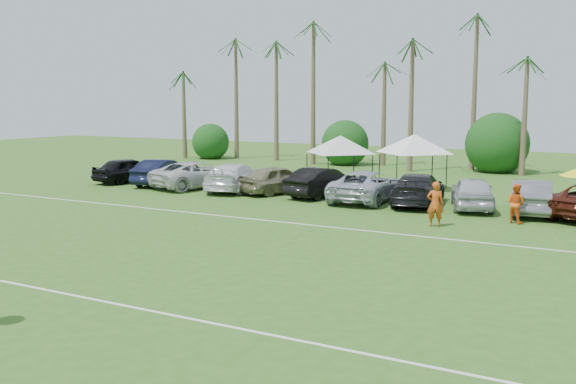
% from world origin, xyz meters
% --- Properties ---
extents(field_lines, '(80.00, 12.10, 0.01)m').
position_xyz_m(field_lines, '(0.00, 8.00, 0.01)').
color(field_lines, white).
rests_on(field_lines, ground).
extents(palm_tree_0, '(2.40, 2.40, 8.90)m').
position_xyz_m(palm_tree_0, '(-22.00, 38.00, 7.48)').
color(palm_tree_0, brown).
rests_on(palm_tree_0, ground).
extents(palm_tree_1, '(2.40, 2.40, 9.90)m').
position_xyz_m(palm_tree_1, '(-17.00, 38.00, 8.35)').
color(palm_tree_1, brown).
rests_on(palm_tree_1, ground).
extents(palm_tree_2, '(2.40, 2.40, 10.90)m').
position_xyz_m(palm_tree_2, '(-12.00, 38.00, 9.21)').
color(palm_tree_2, brown).
rests_on(palm_tree_2, ground).
extents(palm_tree_3, '(2.40, 2.40, 11.90)m').
position_xyz_m(palm_tree_3, '(-8.00, 38.00, 10.06)').
color(palm_tree_3, brown).
rests_on(palm_tree_3, ground).
extents(palm_tree_4, '(2.40, 2.40, 8.90)m').
position_xyz_m(palm_tree_4, '(-4.00, 38.00, 7.48)').
color(palm_tree_4, brown).
rests_on(palm_tree_4, ground).
extents(palm_tree_5, '(2.40, 2.40, 9.90)m').
position_xyz_m(palm_tree_5, '(0.00, 38.00, 8.35)').
color(palm_tree_5, brown).
rests_on(palm_tree_5, ground).
extents(palm_tree_6, '(2.40, 2.40, 10.90)m').
position_xyz_m(palm_tree_6, '(4.00, 38.00, 9.21)').
color(palm_tree_6, brown).
rests_on(palm_tree_6, ground).
extents(palm_tree_7, '(2.40, 2.40, 11.90)m').
position_xyz_m(palm_tree_7, '(8.00, 38.00, 10.06)').
color(palm_tree_7, brown).
rests_on(palm_tree_7, ground).
extents(bush_tree_0, '(4.00, 4.00, 4.00)m').
position_xyz_m(bush_tree_0, '(-19.00, 39.00, 1.80)').
color(bush_tree_0, brown).
rests_on(bush_tree_0, ground).
extents(bush_tree_1, '(4.00, 4.00, 4.00)m').
position_xyz_m(bush_tree_1, '(-6.00, 39.00, 1.80)').
color(bush_tree_1, brown).
rests_on(bush_tree_1, ground).
extents(bush_tree_2, '(4.00, 4.00, 4.00)m').
position_xyz_m(bush_tree_2, '(6.00, 39.00, 1.80)').
color(bush_tree_2, brown).
rests_on(bush_tree_2, ground).
extents(sideline_player_a, '(0.80, 0.63, 1.92)m').
position_xyz_m(sideline_player_a, '(7.74, 16.26, 0.96)').
color(sideline_player_a, '#CD4F16').
rests_on(sideline_player_a, ground).
extents(sideline_player_b, '(1.03, 0.94, 1.73)m').
position_xyz_m(sideline_player_b, '(10.59, 18.67, 0.86)').
color(sideline_player_b, orange).
rests_on(sideline_player_b, ground).
extents(canopy_tent_left, '(4.59, 4.59, 3.72)m').
position_xyz_m(canopy_tent_left, '(-0.60, 25.21, 3.19)').
color(canopy_tent_left, black).
rests_on(canopy_tent_left, ground).
extents(canopy_tent_right, '(4.76, 4.76, 3.86)m').
position_xyz_m(canopy_tent_right, '(3.56, 26.47, 3.30)').
color(canopy_tent_right, black).
rests_on(canopy_tent_right, ground).
extents(parked_car_0, '(2.78, 5.01, 1.61)m').
position_xyz_m(parked_car_0, '(-13.82, 21.29, 0.81)').
color(parked_car_0, black).
rests_on(parked_car_0, ground).
extents(parked_car_1, '(2.50, 5.11, 1.61)m').
position_xyz_m(parked_car_1, '(-11.08, 21.31, 0.81)').
color(parked_car_1, black).
rests_on(parked_car_1, ground).
extents(parked_car_2, '(4.13, 6.31, 1.61)m').
position_xyz_m(parked_car_2, '(-8.33, 21.23, 0.81)').
color(parked_car_2, silver).
rests_on(parked_car_2, ground).
extents(parked_car_3, '(3.32, 5.90, 1.61)m').
position_xyz_m(parked_car_3, '(-5.59, 21.29, 0.81)').
color(parked_car_3, white).
rests_on(parked_car_3, ground).
extents(parked_car_4, '(3.48, 5.11, 1.61)m').
position_xyz_m(parked_car_4, '(-2.85, 21.53, 0.81)').
color(parked_car_4, gray).
rests_on(parked_car_4, ground).
extents(parked_car_5, '(2.57, 5.13, 1.61)m').
position_xyz_m(parked_car_5, '(-0.10, 21.63, 0.81)').
color(parked_car_5, black).
rests_on(parked_car_5, ground).
extents(parked_car_6, '(2.98, 5.94, 1.61)m').
position_xyz_m(parked_car_6, '(2.64, 21.28, 0.81)').
color(parked_car_6, '#B1B5C3').
rests_on(parked_car_6, ground).
extents(parked_car_7, '(3.10, 5.85, 1.61)m').
position_xyz_m(parked_car_7, '(5.38, 21.47, 0.81)').
color(parked_car_7, black).
rests_on(parked_car_7, ground).
extents(parked_car_8, '(3.17, 5.08, 1.61)m').
position_xyz_m(parked_car_8, '(8.13, 21.45, 0.81)').
color(parked_car_8, silver).
rests_on(parked_car_8, ground).
extents(parked_car_9, '(2.31, 5.07, 1.61)m').
position_xyz_m(parked_car_9, '(10.87, 21.45, 0.81)').
color(parked_car_9, slate).
rests_on(parked_car_9, ground).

